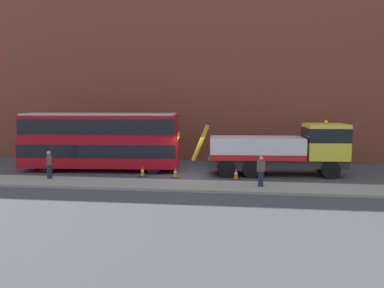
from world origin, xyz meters
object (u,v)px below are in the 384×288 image
object	(u,v)px
traffic_cone_near_bus	(142,171)
traffic_cone_near_truck	(236,174)
pedestrian_bystander	(261,172)
pedestrian_onlooker	(49,165)
recovery_tow_truck	(283,149)
double_decker_bus	(100,139)
traffic_cone_midway	(175,173)

from	to	relation	value
traffic_cone_near_bus	traffic_cone_near_truck	bearing A→B (deg)	-1.70
traffic_cone_near_bus	traffic_cone_near_truck	size ratio (longest dim) A/B	1.00
pedestrian_bystander	pedestrian_onlooker	bearing A→B (deg)	42.34
pedestrian_bystander	traffic_cone_near_truck	distance (m)	3.02
pedestrian_bystander	recovery_tow_truck	bearing A→B (deg)	-64.39
recovery_tow_truck	pedestrian_onlooker	distance (m)	15.01
recovery_tow_truck	traffic_cone_near_truck	xyz separation A→B (m)	(-3.05, -1.94, -1.42)
double_decker_bus	traffic_cone_near_truck	xyz separation A→B (m)	(9.55, -1.90, -1.89)
pedestrian_onlooker	traffic_cone_midway	bearing A→B (deg)	-10.10
double_decker_bus	pedestrian_onlooker	xyz separation A→B (m)	(-1.88, -3.84, -1.25)
recovery_tow_truck	traffic_cone_near_bus	size ratio (longest dim) A/B	14.20
double_decker_bus	pedestrian_onlooker	bearing A→B (deg)	-120.63
pedestrian_onlooker	traffic_cone_near_truck	xyz separation A→B (m)	(11.43, 1.94, -0.64)
double_decker_bus	traffic_cone_near_truck	distance (m)	9.92
pedestrian_onlooker	traffic_cone_near_truck	bearing A→B (deg)	-14.85
pedestrian_onlooker	traffic_cone_near_bus	size ratio (longest dim) A/B	2.38
double_decker_bus	pedestrian_onlooker	size ratio (longest dim) A/B	6.53
pedestrian_onlooker	traffic_cone_midway	xyz separation A→B (m)	(7.56, 1.94, -0.64)
traffic_cone_near_truck	traffic_cone_near_bus	bearing A→B (deg)	178.30
recovery_tow_truck	pedestrian_onlooker	world-z (taller)	recovery_tow_truck
pedestrian_onlooker	double_decker_bus	bearing A→B (deg)	39.41
recovery_tow_truck	pedestrian_onlooker	xyz separation A→B (m)	(-14.48, -3.88, -0.77)
traffic_cone_midway	traffic_cone_near_truck	distance (m)	3.87
pedestrian_bystander	traffic_cone_near_bus	bearing A→B (deg)	25.12
traffic_cone_near_bus	recovery_tow_truck	bearing A→B (deg)	10.91
pedestrian_onlooker	recovery_tow_truck	bearing A→B (deg)	-9.47
double_decker_bus	traffic_cone_near_bus	xyz separation A→B (m)	(3.47, -1.72, -1.89)
double_decker_bus	traffic_cone_midway	xyz separation A→B (m)	(5.68, -1.90, -1.89)
double_decker_bus	traffic_cone_near_bus	distance (m)	4.31
double_decker_bus	pedestrian_bystander	size ratio (longest dim) A/B	6.53
traffic_cone_near_truck	pedestrian_onlooker	bearing A→B (deg)	-170.38
double_decker_bus	traffic_cone_near_bus	world-z (taller)	double_decker_bus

